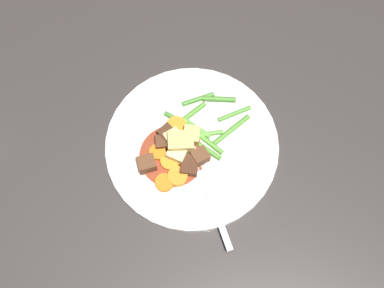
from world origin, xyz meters
The scene contains 29 objects.
ground_plane centered at (0.00, 0.00, 0.00)m, with size 3.00×3.00×0.00m, color #383330.
dinner_plate centered at (0.00, 0.00, 0.01)m, with size 0.28×0.28×0.01m, color white.
stew_sauce centered at (0.04, -0.01, 0.01)m, with size 0.11×0.11×0.00m, color #93381E.
carrot_slice_0 centered at (0.05, 0.00, 0.02)m, with size 0.03×0.03×0.01m, color orange.
carrot_slice_1 centered at (0.00, -0.04, 0.02)m, with size 0.03×0.03×0.01m, color orange.
carrot_slice_2 centered at (0.08, 0.02, 0.02)m, with size 0.03×0.03×0.01m, color orange.
carrot_slice_3 centered at (0.06, 0.03, 0.02)m, with size 0.03×0.03×0.01m, color orange.
carrot_slice_4 centered at (0.05, -0.02, 0.02)m, with size 0.03×0.03×0.01m, color orange.
carrot_slice_5 centered at (0.02, 0.01, 0.02)m, with size 0.02×0.02×0.01m, color orange.
potato_chunk_0 centered at (0.02, -0.02, 0.02)m, with size 0.02×0.03×0.02m, color #EAD68C.
potato_chunk_1 centered at (0.02, -0.01, 0.03)m, with size 0.04×0.03×0.04m, color #DBBC6B.
potato_chunk_2 centered at (-0.01, -0.01, 0.02)m, with size 0.03×0.03×0.03m, color #DBBC6B.
potato_chunk_3 centered at (0.03, 0.00, 0.02)m, with size 0.03×0.03×0.02m, color #EAD68C.
meat_chunk_0 centered at (0.04, -0.03, 0.02)m, with size 0.02×0.02×0.02m, color #56331E.
meat_chunk_1 centered at (0.02, -0.04, 0.02)m, with size 0.02×0.02×0.02m, color #4C2B19.
meat_chunk_2 centered at (0.01, 0.03, 0.02)m, with size 0.02×0.02×0.02m, color brown.
meat_chunk_3 centered at (0.08, -0.02, 0.02)m, with size 0.02×0.03×0.03m, color brown.
meat_chunk_4 centered at (0.03, 0.03, 0.02)m, with size 0.03×0.03×0.02m, color #4C2B19.
green_bean_0 centered at (-0.09, -0.03, 0.02)m, with size 0.01×0.01×0.06m, color #4C8E33.
green_bean_1 centered at (-0.01, -0.03, 0.02)m, with size 0.01×0.01×0.08m, color #4C8E33.
green_bean_2 centered at (-0.04, -0.04, 0.02)m, with size 0.01×0.01×0.06m, color #599E38.
green_bean_3 centered at (-0.06, 0.03, 0.02)m, with size 0.01×0.01×0.08m, color #599E38.
green_bean_4 centered at (-0.02, 0.00, 0.02)m, with size 0.01×0.01×0.07m, color #66AD42.
green_bean_5 centered at (-0.06, -0.05, 0.02)m, with size 0.01×0.01×0.06m, color #4C8E33.
green_bean_6 centered at (-0.02, -0.01, 0.02)m, with size 0.01×0.01×0.05m, color #66AD42.
green_bean_7 centered at (-0.09, 0.01, 0.02)m, with size 0.01×0.01×0.06m, color #599E38.
green_bean_8 centered at (-0.02, 0.01, 0.02)m, with size 0.01×0.01×0.07m, color #66AD42.
green_bean_9 centered at (-0.01, 0.02, 0.02)m, with size 0.01×0.01×0.06m, color #599E38.
fork centered at (0.03, 0.08, 0.01)m, with size 0.08×0.17×0.00m.
Camera 1 is at (0.18, 0.20, 0.72)m, focal length 43.21 mm.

